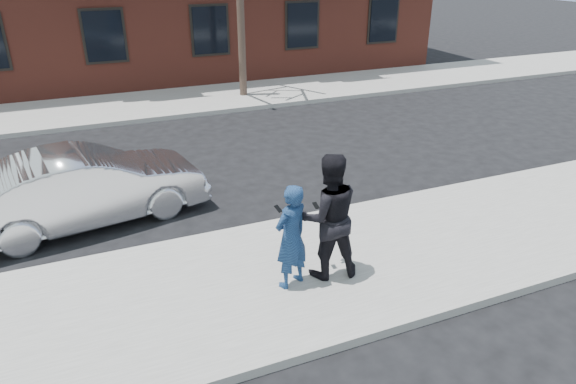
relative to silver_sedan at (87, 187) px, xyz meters
name	(u,v)px	position (x,y,z in m)	size (l,w,h in m)	color
ground	(190,296)	(1.23, -3.20, -0.74)	(100.00, 100.00, 0.00)	black
near_sidewalk	(194,301)	(1.23, -3.45, -0.67)	(50.00, 3.50, 0.15)	gray
near_curb	(171,245)	(1.23, -1.65, -0.67)	(50.00, 0.10, 0.15)	#999691
far_sidewalk	(115,108)	(1.23, 8.05, -0.67)	(50.00, 3.50, 0.15)	gray
far_curb	(121,123)	(1.23, 6.25, -0.67)	(50.00, 0.10, 0.15)	#999691
silver_sedan	(87,187)	(0.00, 0.00, 0.00)	(1.57, 4.50, 1.48)	silver
man_hoodie	(291,237)	(2.73, -3.69, 0.26)	(0.73, 0.61, 1.70)	navy
man_peacoat	(328,216)	(3.38, -3.64, 0.44)	(1.12, 0.94, 2.07)	black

